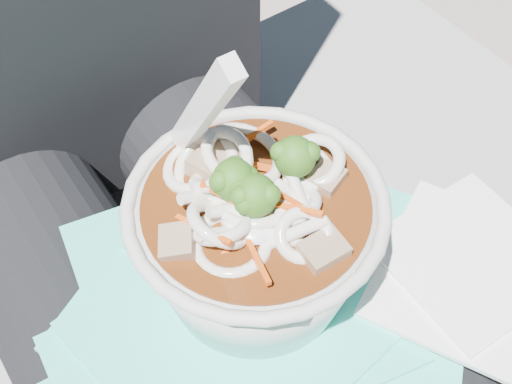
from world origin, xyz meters
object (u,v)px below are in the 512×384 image
stone_ledge (179,375)px  plastic_bag (237,333)px  udon_bowl (255,233)px  person_body (181,263)px  lap (244,364)px

stone_ledge → plastic_bag: 0.42m
plastic_bag → udon_bowl: bearing=38.0°
plastic_bag → udon_bowl: (0.03, 0.02, 0.06)m
udon_bowl → stone_ledge: bearing=98.3°
person_body → stone_ledge: bearing=90.0°
person_body → udon_bowl: 0.14m
plastic_bag → udon_bowl: 0.07m
person_body → plastic_bag: size_ratio=2.85×
stone_ledge → person_body: (-0.00, -0.06, 0.33)m
person_body → udon_bowl: person_body is taller
lap → plastic_bag: (-0.01, -0.01, 0.08)m
stone_ledge → lap: size_ratio=2.08×
stone_ledge → udon_bowl: size_ratio=4.90×
plastic_bag → lap: bearing=44.9°
udon_bowl → plastic_bag: bearing=-142.0°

